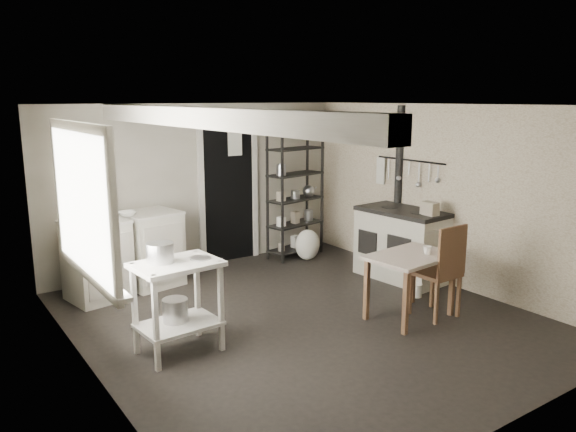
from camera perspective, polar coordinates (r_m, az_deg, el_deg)
floor at (r=6.25m, az=1.59°, el=-10.38°), size 5.00×5.00×0.00m
ceiling at (r=5.79m, az=1.72°, el=11.19°), size 5.00×5.00×0.00m
wall_back at (r=8.03m, az=-8.97°, el=3.02°), size 4.50×0.02×2.30m
wall_front at (r=4.23m, az=22.20°, el=-5.78°), size 4.50×0.02×2.30m
wall_left at (r=4.96m, az=-19.83°, el=-3.08°), size 0.02×5.00×2.30m
wall_right at (r=7.45m, az=15.76°, el=2.02°), size 0.02×5.00×2.30m
window at (r=5.09m, az=-20.37°, el=1.28°), size 0.12×1.76×1.28m
doorway at (r=8.23m, az=-6.02°, el=2.25°), size 0.96×0.10×2.08m
ceiling_beam at (r=5.17m, az=-9.22°, el=9.85°), size 0.18×5.00×0.18m
wallpaper_panel at (r=7.44m, az=15.71°, el=2.01°), size 0.01×5.00×2.30m
utensil_rail at (r=7.74m, az=12.22°, el=5.55°), size 0.06×1.20×0.44m
prep_table at (r=5.45m, az=-11.08°, el=-9.56°), size 0.82×0.61×0.89m
stockpot at (r=5.30m, az=-12.84°, el=-4.09°), size 0.30×0.30×0.27m
saucepan at (r=5.37m, az=-8.90°, el=-4.72°), size 0.26×0.26×0.11m
bucket at (r=5.49m, az=-11.38°, el=-9.55°), size 0.30×0.30×0.26m
base_cabinets at (r=7.23m, az=-16.20°, el=-3.91°), size 1.55×0.88×0.96m
mixing_bowl at (r=7.13m, az=-16.05°, el=-0.04°), size 0.35×0.35×0.07m
counter_cup at (r=6.91m, az=-18.61°, el=-0.46°), size 0.12×0.12×0.09m
shelf_rack at (r=8.42m, az=0.75°, el=2.19°), size 0.95×0.51×1.90m
shelf_jar at (r=8.15m, az=-0.80°, el=4.77°), size 0.09×0.09×0.17m
storage_box_a at (r=8.18m, az=-0.08°, el=9.38°), size 0.36×0.33×0.22m
storage_box_b at (r=8.35m, az=1.61°, el=9.28°), size 0.28×0.27×0.17m
stove at (r=7.62m, az=11.51°, el=-3.02°), size 0.75×1.24×0.93m
stovepipe at (r=7.90m, az=11.27°, el=6.00°), size 0.13×0.13×1.38m
side_ledge at (r=7.34m, az=14.32°, el=-3.82°), size 0.51×0.28×0.78m
oats_box at (r=7.20m, az=14.20°, el=0.64°), size 0.14×0.22×0.32m
work_table at (r=6.31m, az=12.28°, el=-6.79°), size 1.00×0.75×0.72m
table_cup at (r=6.24m, az=14.00°, el=-2.99°), size 0.11×0.11×0.09m
chair at (r=6.39m, az=14.74°, el=-5.67°), size 0.44×0.46×1.05m
flour_sack at (r=8.36m, az=2.00°, el=-2.87°), size 0.45×0.41×0.46m
floor_crock at (r=7.05m, az=12.94°, el=-7.41°), size 0.16×0.16×0.16m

